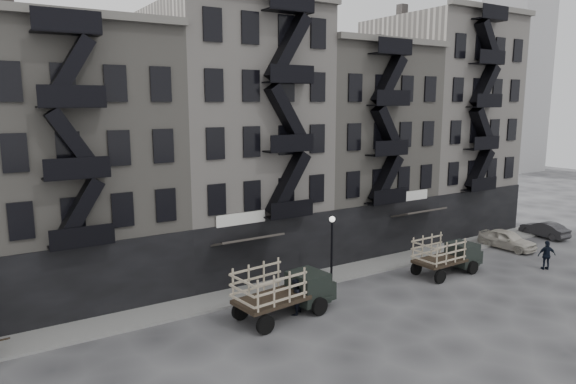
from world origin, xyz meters
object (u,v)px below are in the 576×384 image
car_east (507,239)px  policeman (547,255)px  stake_truck_west (284,287)px  car_far (544,229)px  stake_truck_east (447,252)px  pedestrian_mid (295,297)px

car_east → policeman: bearing=-120.0°
stake_truck_west → policeman: 19.15m
car_far → policeman: 9.28m
stake_truck_west → policeman: stake_truck_west is taller
car_far → car_east: bearing=9.0°
stake_truck_east → car_east: stake_truck_east is taller
stake_truck_east → car_far: (14.21, 1.99, -0.82)m
car_east → stake_truck_west: bearing=-179.9°
stake_truck_east → policeman: bearing=-26.2°
pedestrian_mid → car_east: bearing=151.8°
stake_truck_east → stake_truck_west: bearing=178.9°
stake_truck_east → policeman: 7.02m
stake_truck_east → pedestrian_mid: (-11.92, -0.11, -0.49)m
pedestrian_mid → stake_truck_west: bearing=-39.2°
car_east → car_far: (5.70, 0.49, -0.08)m
policeman → stake_truck_west: bearing=24.0°
car_east → pedestrian_mid: pedestrian_mid is taller
stake_truck_west → car_far: size_ratio=1.50×
stake_truck_west → car_east: stake_truck_west is taller
stake_truck_west → stake_truck_east: 12.56m
stake_truck_west → car_east: 21.14m
stake_truck_west → car_far: 26.86m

